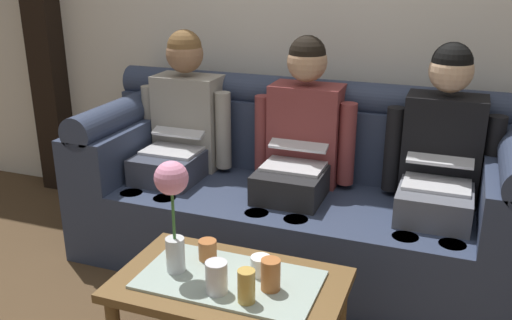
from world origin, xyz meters
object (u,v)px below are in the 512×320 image
at_px(person_right, 440,161).
at_px(cup_near_left, 261,266).
at_px(person_middle, 300,145).
at_px(flower_vase, 172,199).
at_px(coffee_table, 230,292).
at_px(cup_far_center, 217,277).
at_px(person_left, 180,132).
at_px(cup_far_right, 208,250).
at_px(cup_near_right, 271,275).
at_px(couch, 299,196).
at_px(cup_far_left, 246,286).

distance_m(person_right, cup_near_left, 1.09).
bearing_deg(person_middle, person_right, -0.01).
bearing_deg(person_middle, flower_vase, -102.93).
xyz_separation_m(coffee_table, cup_far_center, (-0.01, -0.10, 0.12)).
relative_size(coffee_table, cup_far_center, 7.17).
distance_m(person_left, cup_far_center, 1.28).
height_order(person_left, person_right, same).
relative_size(cup_near_left, cup_far_right, 0.95).
distance_m(cup_near_left, cup_far_center, 0.21).
xyz_separation_m(coffee_table, cup_near_right, (0.18, -0.01, 0.12)).
bearing_deg(couch, person_left, -179.66).
distance_m(cup_near_left, cup_far_left, 0.20).
height_order(couch, cup_near_right, couch).
bearing_deg(person_right, flower_vase, -133.75).
bearing_deg(cup_near_left, person_middle, 96.78).
relative_size(person_middle, person_right, 1.00).
distance_m(couch, person_left, 0.77).
relative_size(couch, cup_near_left, 29.29).
xyz_separation_m(person_left, cup_far_right, (0.57, -0.85, -0.21)).
bearing_deg(person_left, person_right, -0.01).
height_order(couch, cup_far_right, couch).
xyz_separation_m(person_left, cup_near_left, (0.81, -0.88, -0.22)).
bearing_deg(flower_vase, cup_near_right, 0.90).
relative_size(person_right, cup_near_right, 9.79).
xyz_separation_m(person_right, cup_far_right, (-0.85, -0.85, -0.21)).
xyz_separation_m(person_middle, cup_far_right, (-0.14, -0.85, -0.21)).
relative_size(person_left, flower_vase, 2.62).
bearing_deg(person_right, cup_near_left, -124.43).
xyz_separation_m(couch, coffee_table, (-0.00, -0.96, -0.03)).
xyz_separation_m(person_middle, cup_near_left, (0.10, -0.88, -0.22)).
xyz_separation_m(flower_vase, cup_far_right, (0.08, 0.13, -0.27)).
relative_size(person_right, cup_far_left, 9.46).
bearing_deg(person_middle, coffee_table, -90.00).
relative_size(coffee_table, cup_near_right, 7.24).
relative_size(couch, cup_far_left, 18.37).
distance_m(person_middle, flower_vase, 1.00).
height_order(cup_near_right, cup_far_right, cup_near_right).
bearing_deg(coffee_table, cup_far_center, -93.68).
height_order(person_right, cup_far_left, person_right).
bearing_deg(person_middle, cup_far_right, -99.66).
bearing_deg(coffee_table, cup_near_right, -4.68).
height_order(cup_far_center, cup_far_right, cup_far_center).
bearing_deg(person_left, cup_far_left, -52.38).
xyz_separation_m(person_right, flower_vase, (-0.93, -0.97, 0.06)).
relative_size(couch, flower_vase, 5.08).
bearing_deg(coffee_table, cup_near_left, 34.54).
xyz_separation_m(person_middle, coffee_table, (0.00, -0.95, -0.32)).
bearing_deg(cup_far_right, person_middle, 80.34).
relative_size(flower_vase, cup_near_right, 3.74).
height_order(couch, cup_far_center, couch).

